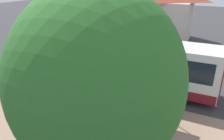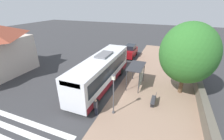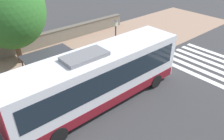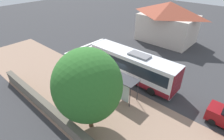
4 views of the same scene
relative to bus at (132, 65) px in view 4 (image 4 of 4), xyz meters
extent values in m
plane|color=#353538|center=(-1.93, 1.18, -1.93)|extent=(120.00, 120.00, 0.00)
cube|color=#937560|center=(-6.43, 1.18, -1.92)|extent=(9.00, 44.00, 0.02)
cube|color=silver|center=(3.07, 7.78, -1.93)|extent=(9.00, 0.50, 0.01)
cube|color=silver|center=(3.07, 8.73, -1.93)|extent=(9.00, 0.50, 0.01)
cube|color=silver|center=(3.07, 9.68, -1.93)|extent=(9.00, 0.50, 0.01)
cube|color=silver|center=(3.07, 10.63, -1.93)|extent=(9.00, 0.50, 0.01)
cube|color=silver|center=(3.07, 11.58, -1.93)|extent=(9.00, 0.50, 0.01)
cube|color=silver|center=(3.07, 12.53, -1.93)|extent=(9.00, 0.50, 0.01)
cube|color=#6B6356|center=(-10.48, 1.18, -1.30)|extent=(0.50, 20.00, 1.26)
cube|color=#5B5449|center=(-10.48, 1.18, -0.63)|extent=(0.60, 20.00, 0.08)
cube|color=beige|center=(14.80, 2.97, 0.53)|extent=(6.53, 9.65, 4.93)
pyramid|color=#9E4733|center=(14.80, 2.97, 4.11)|extent=(7.13, 10.25, 2.22)
cube|color=silver|center=(0.00, 0.02, 0.05)|extent=(2.63, 11.63, 3.07)
cube|color=black|center=(0.00, 0.02, 0.45)|extent=(2.67, 10.70, 1.35)
cube|color=maroon|center=(0.00, 0.02, -1.18)|extent=(2.67, 11.40, 0.61)
cube|color=maroon|center=(0.00, -5.77, 0.05)|extent=(2.67, 0.06, 2.95)
cube|color=black|center=(0.00, 5.79, 1.28)|extent=(1.97, 0.08, 0.43)
cube|color=slate|center=(0.00, -0.85, 1.70)|extent=(1.32, 2.56, 0.22)
cylinder|color=black|center=(-1.24, 4.09, -1.43)|extent=(0.30, 1.00, 1.00)
cylinder|color=black|center=(1.24, 4.09, -1.43)|extent=(0.30, 1.00, 1.00)
cylinder|color=black|center=(-1.24, -3.59, -1.43)|extent=(0.30, 1.00, 1.00)
cylinder|color=black|center=(1.24, -3.59, -1.43)|extent=(0.30, 1.00, 1.00)
cylinder|color=#2D2D33|center=(-3.05, -2.92, -0.68)|extent=(0.08, 0.08, 2.50)
cylinder|color=#2D2D33|center=(-3.05, 0.07, -0.68)|extent=(0.08, 0.08, 2.50)
cylinder|color=#2D2D33|center=(-4.41, -2.92, -0.68)|extent=(0.08, 0.08, 2.50)
cylinder|color=#2D2D33|center=(-4.41, 0.07, -0.68)|extent=(0.08, 0.08, 2.50)
cube|color=#2D2D33|center=(-3.73, -1.42, 0.61)|extent=(1.67, 3.29, 0.08)
cube|color=silver|center=(-4.39, -1.42, -0.56)|extent=(0.03, 2.69, 2.00)
cylinder|color=#2D3347|center=(-1.79, 4.87, -1.54)|extent=(0.12, 0.12, 0.79)
cylinder|color=#2D3347|center=(-1.63, 4.87, -1.54)|extent=(0.12, 0.12, 0.79)
cube|color=#333338|center=(-1.71, 4.87, -0.83)|extent=(0.34, 0.22, 0.64)
sphere|color=tan|center=(-1.71, 4.87, -0.40)|extent=(0.22, 0.22, 0.22)
cube|color=#333338|center=(-6.18, 1.41, -1.48)|extent=(0.40, 1.58, 0.06)
cube|color=#333338|center=(-6.35, 1.41, -1.25)|extent=(0.04, 1.58, 0.40)
cube|color=black|center=(-6.18, 0.78, -1.71)|extent=(0.32, 0.06, 0.45)
cube|color=black|center=(-6.18, 2.04, -1.71)|extent=(0.32, 0.06, 0.45)
cylinder|color=#4C4C51|center=(-3.05, 4.10, -1.85)|extent=(0.24, 0.24, 0.16)
cylinder|color=#4C4C51|center=(-3.05, 4.10, -0.22)|extent=(0.10, 0.10, 3.43)
cube|color=silver|center=(-3.05, 4.10, 1.67)|extent=(0.24, 0.24, 0.35)
pyramid|color=#4C4C51|center=(-3.05, 4.10, 1.91)|extent=(0.28, 0.28, 0.14)
cylinder|color=brown|center=(-8.70, -1.80, -0.43)|extent=(0.41, 0.41, 3.01)
ellipsoid|color=#2D6B28|center=(-8.70, -1.80, 2.60)|extent=(5.55, 5.55, 6.10)
cylinder|color=black|center=(-1.29, -9.94, -1.61)|extent=(0.22, 0.64, 0.64)
cylinder|color=black|center=(0.44, -9.94, -1.61)|extent=(0.22, 0.64, 0.64)
camera|label=1|loc=(-14.13, -4.96, 5.60)|focal=35.00mm
camera|label=2|loc=(-6.83, 14.13, 7.18)|focal=24.00mm
camera|label=3|loc=(9.00, -6.64, 7.11)|focal=35.00mm
camera|label=4|loc=(-15.66, -10.54, 10.70)|focal=28.00mm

